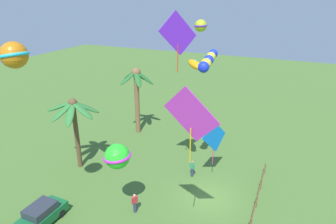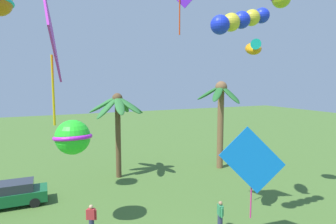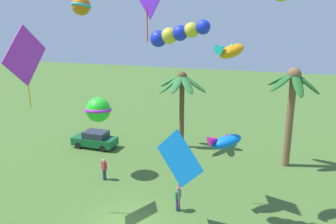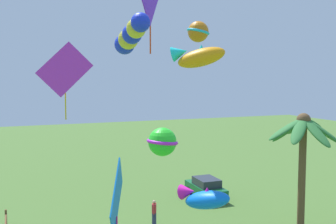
% 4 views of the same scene
% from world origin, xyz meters
% --- Properties ---
extents(ground_plane, '(120.00, 120.00, 0.00)m').
position_xyz_m(ground_plane, '(0.00, 0.00, 0.00)').
color(ground_plane, '#476B2D').
extents(palm_tree_0, '(4.48, 4.67, 6.85)m').
position_xyz_m(palm_tree_0, '(-0.40, 12.60, 5.38)').
color(palm_tree_0, brown).
rests_on(palm_tree_0, ground).
extents(palm_tree_1, '(4.06, 4.15, 7.79)m').
position_xyz_m(palm_tree_1, '(8.55, 11.28, 5.64)').
color(palm_tree_1, brown).
rests_on(palm_tree_1, ground).
extents(rail_fence, '(12.99, 0.12, 0.95)m').
position_xyz_m(rail_fence, '(-0.91, -3.64, 0.59)').
color(rail_fence, brown).
rests_on(rail_fence, ground).
extents(parked_car_0, '(3.92, 1.79, 1.51)m').
position_xyz_m(parked_car_0, '(-7.71, 10.09, 0.75)').
color(parked_car_0, '#145B2D').
rests_on(parked_car_0, ground).
extents(spectator_0, '(0.50, 0.37, 1.59)m').
position_xyz_m(spectator_0, '(-3.86, 4.62, 0.81)').
color(spectator_0, '#2D3351').
rests_on(spectator_0, ground).
extents(spectator_1, '(0.32, 0.53, 1.59)m').
position_xyz_m(spectator_1, '(2.34, 2.28, 0.81)').
color(spectator_1, '#2D3351').
rests_on(spectator_1, ground).
extents(kite_diamond_0, '(2.92, 1.27, 4.38)m').
position_xyz_m(kite_diamond_0, '(2.89, 0.61, 4.09)').
color(kite_diamond_0, blue).
extents(kite_ball_1, '(2.19, 2.20, 1.77)m').
position_xyz_m(kite_ball_1, '(-4.54, 5.42, 4.97)').
color(kite_ball_1, '#28D528').
extents(kite_fish_2, '(1.76, 2.09, 1.04)m').
position_xyz_m(kite_fish_2, '(4.94, 3.14, 9.63)').
color(kite_fish_2, orange).
extents(kite_ball_3, '(1.44, 1.45, 1.10)m').
position_xyz_m(kite_ball_3, '(7.32, 3.61, 12.66)').
color(kite_ball_3, '#A6B91F').
extents(kite_diamond_4, '(0.48, 3.27, 4.54)m').
position_xyz_m(kite_diamond_4, '(-5.58, -0.20, 9.31)').
color(kite_diamond_4, '#B830B6').
extents(kite_diamond_5, '(2.53, 1.88, 4.33)m').
position_xyz_m(kite_diamond_5, '(0.27, 2.97, 12.71)').
color(kite_diamond_5, '#6C22D7').
extents(kite_ball_6, '(2.12, 2.12, 1.50)m').
position_xyz_m(kite_ball_6, '(-7.85, 9.44, 12.18)').
color(kite_ball_6, '#C97012').
extents(kite_fish_7, '(2.22, 1.88, 1.07)m').
position_xyz_m(kite_fish_7, '(4.81, 3.50, 4.34)').
color(kite_fish_7, blue).
extents(kite_tube_8, '(3.12, 0.86, 1.39)m').
position_xyz_m(kite_tube_8, '(2.50, 1.37, 10.55)').
color(kite_tube_8, '#192EDE').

